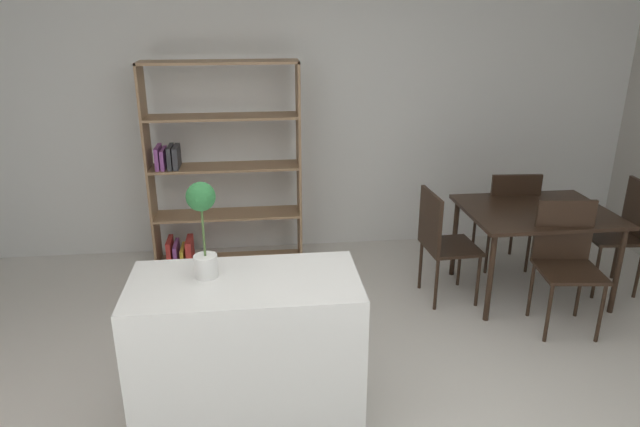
# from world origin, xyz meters

# --- Properties ---
(back_partition) EXTENTS (7.06, 0.06, 2.77)m
(back_partition) POSITION_xyz_m (0.00, 2.77, 1.39)
(back_partition) COLOR silver
(back_partition) RESTS_ON ground_plane
(kitchen_island) EXTENTS (1.24, 0.63, 0.91)m
(kitchen_island) POSITION_xyz_m (-0.30, 0.18, 0.46)
(kitchen_island) COLOR white
(kitchen_island) RESTS_ON ground_plane
(potted_plant_on_island) EXTENTS (0.15, 0.15, 0.53)m
(potted_plant_on_island) POSITION_xyz_m (-0.50, 0.25, 1.22)
(potted_plant_on_island) COLOR white
(potted_plant_on_island) RESTS_ON kitchen_island
(open_bookshelf) EXTENTS (1.35, 0.32, 1.85)m
(open_bookshelf) POSITION_xyz_m (-0.57, 2.42, 0.86)
(open_bookshelf) COLOR #997551
(open_bookshelf) RESTS_ON ground_plane
(dining_table) EXTENTS (1.15, 0.91, 0.74)m
(dining_table) POSITION_xyz_m (2.02, 1.50, 0.67)
(dining_table) COLOR black
(dining_table) RESTS_ON ground_plane
(dining_chair_near) EXTENTS (0.48, 0.47, 0.95)m
(dining_chair_near) POSITION_xyz_m (2.03, 1.02, 0.57)
(dining_chair_near) COLOR black
(dining_chair_near) RESTS_ON ground_plane
(dining_chair_far) EXTENTS (0.46, 0.48, 0.93)m
(dining_chair_far) POSITION_xyz_m (2.01, 1.98, 0.55)
(dining_chair_far) COLOR black
(dining_chair_far) RESTS_ON ground_plane
(dining_chair_island_side) EXTENTS (0.43, 0.45, 0.92)m
(dining_chair_island_side) POSITION_xyz_m (1.23, 1.50, 0.55)
(dining_chair_island_side) COLOR black
(dining_chair_island_side) RESTS_ON ground_plane
(dining_chair_window_side) EXTENTS (0.45, 0.45, 0.94)m
(dining_chair_window_side) POSITION_xyz_m (2.81, 1.49, 0.56)
(dining_chair_window_side) COLOR black
(dining_chair_window_side) RESTS_ON ground_plane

